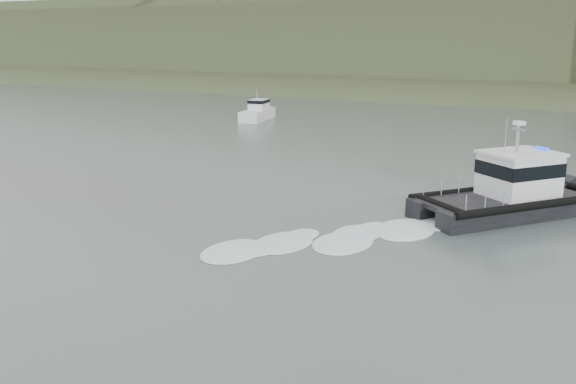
% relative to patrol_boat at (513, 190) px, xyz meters
% --- Properties ---
extents(ground, '(400.00, 400.00, 0.00)m').
position_rel_patrol_boat_xyz_m(ground, '(-6.70, -18.10, -1.30)').
color(ground, '#4A5851').
rests_on(ground, ground).
extents(headlands, '(500.00, 105.36, 27.12)m').
position_rel_patrol_boat_xyz_m(headlands, '(-6.70, 107.39, 5.74)').
color(headlands, '#41512E').
rests_on(headlands, ground).
extents(patrol_boat, '(9.70, 10.80, 5.19)m').
position_rel_patrol_boat_xyz_m(patrol_boat, '(0.00, 0.00, 0.00)').
color(patrol_boat, black).
rests_on(patrol_boat, ground).
extents(motorboat, '(3.41, 6.88, 3.62)m').
position_rel_patrol_boat_xyz_m(motorboat, '(-32.34, 27.85, -0.40)').
color(motorboat, silver).
rests_on(motorboat, ground).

